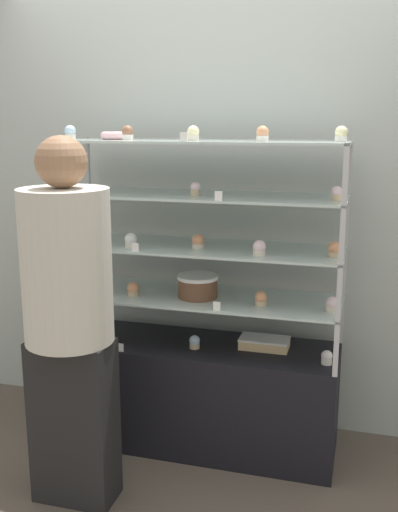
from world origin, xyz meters
The scene contains 36 objects.
ground_plane centered at (0.00, 0.00, 0.00)m, with size 20.00×20.00×0.00m, color brown.
back_wall centered at (0.00, 0.38, 1.30)m, with size 8.00×0.05×2.60m.
display_base centered at (0.00, 0.00, 0.29)m, with size 1.48×0.48×0.58m.
display_riser_lower centered at (0.00, 0.00, 0.84)m, with size 1.48×0.48×0.27m.
display_riser_middle centered at (0.00, 0.00, 1.11)m, with size 1.48×0.48×0.27m.
display_riser_upper centered at (0.00, 0.00, 1.37)m, with size 1.48×0.48×0.27m.
display_riser_top centered at (0.00, 0.00, 1.64)m, with size 1.48×0.48×0.27m.
layer_cake_centerpiece centered at (0.00, -0.03, 0.91)m, with size 0.21×0.21×0.12m.
sheet_cake_frosted centered at (0.35, 0.03, 0.61)m, with size 0.26×0.14×0.06m.
cupcake_0 centered at (-0.70, -0.05, 0.62)m, with size 0.06×0.06×0.07m.
cupcake_1 centered at (-0.01, -0.07, 0.62)m, with size 0.06×0.06×0.07m.
cupcake_2 centered at (0.68, -0.09, 0.62)m, with size 0.06×0.06×0.07m.
price_tag_0 centered at (-0.36, -0.22, 0.60)m, with size 0.04×0.00×0.04m.
cupcake_3 centered at (-0.68, -0.08, 0.89)m, with size 0.06×0.06×0.07m.
cupcake_4 centered at (-0.33, -0.10, 0.89)m, with size 0.06×0.06×0.07m.
cupcake_5 centered at (0.34, -0.08, 0.89)m, with size 0.06×0.06×0.07m.
cupcake_6 centered at (0.69, -0.08, 0.89)m, with size 0.06×0.06×0.07m.
price_tag_1 centered at (0.15, -0.22, 0.87)m, with size 0.04×0.00×0.04m.
cupcake_7 centered at (-0.69, -0.11, 1.15)m, with size 0.06×0.06×0.07m.
cupcake_8 centered at (-0.33, -0.12, 1.15)m, with size 0.06×0.06×0.07m.
cupcake_9 centered at (0.01, -0.06, 1.15)m, with size 0.06×0.06×0.07m.
cupcake_10 centered at (0.34, -0.13, 1.15)m, with size 0.06×0.06×0.07m.
cupcake_11 centered at (0.69, -0.06, 1.15)m, with size 0.06×0.06×0.07m.
price_tag_2 centered at (-0.27, -0.22, 1.14)m, with size 0.04×0.00×0.04m.
cupcake_12 centered at (-0.68, -0.13, 1.42)m, with size 0.05×0.05×0.07m.
cupcake_13 centered at (0.00, -0.07, 1.42)m, with size 0.05×0.05×0.07m.
cupcake_14 centered at (0.69, -0.07, 1.42)m, with size 0.05×0.05×0.07m.
price_tag_3 centered at (0.16, -0.22, 1.41)m, with size 0.04×0.00×0.04m.
cupcake_15 centered at (-0.69, -0.04, 1.69)m, with size 0.06×0.06×0.07m.
cupcake_16 centered at (-0.35, -0.07, 1.69)m, with size 0.06×0.06×0.07m.
cupcake_17 centered at (0.00, -0.10, 1.69)m, with size 0.06×0.06×0.07m.
cupcake_18 centered at (0.34, -0.10, 1.69)m, with size 0.06×0.06×0.07m.
cupcake_19 centered at (0.69, -0.08, 1.69)m, with size 0.06×0.06×0.07m.
price_tag_4 centered at (-0.01, -0.22, 1.68)m, with size 0.04×0.00×0.04m.
donut_glazed centered at (-0.47, 0.02, 1.68)m, with size 0.14×0.14×0.04m.
customer_figure centered at (-0.42, -0.63, 0.91)m, with size 0.40×0.40×1.70m.
Camera 1 is at (0.83, -2.92, 1.75)m, focal length 42.00 mm.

